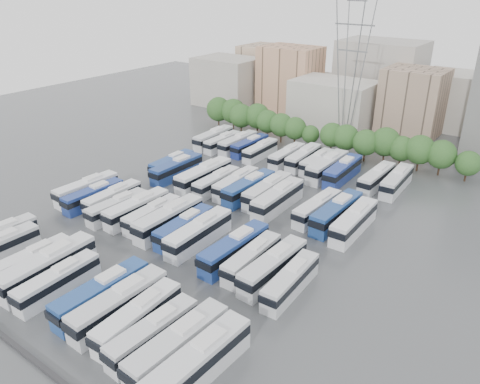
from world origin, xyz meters
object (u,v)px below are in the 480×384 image
Objects in this scene: bus_r0_s4 at (32,260)px; bus_r2_s4 at (204,175)px; bus_r0_s12 at (178,345)px; bus_r1_s3 at (117,207)px; bus_r3_s6 at (287,156)px; bus_r1_s13 at (291,281)px; bus_r0_s10 at (138,317)px; bus_r2_s13 at (354,221)px; bus_r1_s12 at (273,266)px; bus_r3_s7 at (303,158)px; bus_r1_s8 at (199,233)px; bus_r2_s5 at (217,182)px; bus_r1_s2 at (113,198)px; bus_r3_s2 at (238,143)px; bus_r0_s6 at (58,281)px; bus_r1_s0 at (87,189)px; bus_r1_s5 at (152,214)px; bus_r0_s11 at (153,333)px; bus_r0_s5 at (48,267)px; bus_r3_s12 at (377,178)px; bus_r0_s13 at (198,362)px; bus_r1_s1 at (93,196)px; bus_r2_s8 at (267,191)px; bus_r3_s4 at (260,150)px; bus_r1_s11 at (252,258)px; bus_r2_s6 at (236,183)px; electricity_pylon at (351,62)px; bus_r2_s1 at (172,163)px; bus_r2_s12 at (337,212)px; bus_r3_s10 at (343,171)px; bus_r3_s3 at (250,146)px; bus_r2_s7 at (249,188)px; bus_r3_s0 at (213,138)px; bus_r1_s10 at (234,248)px; bus_r3_s9 at (327,166)px; bus_r0_s9 at (119,304)px; bus_r3_s1 at (222,142)px; bus_r2_s9 at (278,199)px; bus_r1_s4 at (137,209)px; bus_r1_s7 at (184,227)px; bus_r3_s13 at (397,181)px.

bus_r0_s4 is 0.84× the size of bus_r2_s4.
bus_r1_s3 is (-29.92, 17.24, -0.27)m from bus_r0_s12.
bus_r1_s13 is at bearing -58.48° from bus_r3_s6.
bus_r0_s10 is 0.95× the size of bus_r2_s13.
bus_r3_s7 is at bearing 115.59° from bus_r1_s12.
bus_r1_s8 is 1.13× the size of bus_r2_s5.
bus_r1_s2 is 35.51m from bus_r3_s2.
bus_r1_s3 is (-10.20, 17.95, -0.06)m from bus_r0_s6.
bus_r1_s5 is at bearing 3.35° from bus_r1_s0.
bus_r2_s13 reaches higher than bus_r0_s11.
bus_r3_s7 is at bearing 72.88° from bus_r1_s3.
bus_r0_s5 is 1.15× the size of bus_r3_s12.
bus_r1_s0 is at bearing 158.24° from bus_r0_s13.
bus_r1_s1 reaches higher than bus_r2_s5.
bus_r2_s8 is at bearing 7.04° from bus_r2_s4.
bus_r3_s2 reaches higher than bus_r3_s6.
bus_r1_s5 is 1.02× the size of bus_r3_s4.
bus_r1_s8 reaches higher than bus_r1_s11.
bus_r3_s4 is (-22.92, 53.88, -0.10)m from bus_r0_s11.
bus_r2_s6 is (6.72, 1.14, -0.27)m from bus_r2_s4.
bus_r0_s13 is (19.48, -74.40, -16.62)m from electricity_pylon.
bus_r2_s6 is at bearing 24.57° from bus_r2_s5.
bus_r2_s1 is (-16.58, 37.37, -0.06)m from bus_r0_s6.
bus_r0_s13 is 37.06m from bus_r2_s12.
bus_r0_s5 is 1.22× the size of bus_r1_s2.
bus_r1_s13 is at bearing 29.48° from bus_r0_s4.
bus_r3_s12 is at bearing 5.31° from bus_r3_s10.
bus_r0_s11 is at bearing -79.38° from bus_r3_s7.
bus_r0_s6 reaches higher than bus_r3_s4.
bus_r0_s13 reaches higher than bus_r3_s10.
bus_r3_s3 is at bearing 92.44° from bus_r1_s3.
bus_r2_s7 is 1.05× the size of bus_r3_s7.
bus_r3_s0 is 1.08× the size of bus_r3_s6.
bus_r3_s9 is (-3.52, 34.95, 0.07)m from bus_r1_s10.
bus_r0_s9 is 58.83m from bus_r3_s1.
bus_r0_s12 is 44.15m from bus_r2_s4.
bus_r0_s13 is (9.86, -1.15, 0.19)m from bus_r0_s10.
bus_r1_s2 is 28.09m from bus_r2_s9.
bus_r1_s7 is at bearing 2.04° from bus_r1_s4.
bus_r0_s11 is 38.25m from bus_r2_s8.
bus_r3_s10 reaches higher than bus_r3_s0.
bus_r2_s4 reaches higher than bus_r3_s0.
bus_r0_s13 is 55.18m from bus_r3_s13.
bus_r2_s5 is at bearing 71.51° from bus_r1_s3.
bus_r0_s6 is at bearing -99.87° from bus_r3_s9.
bus_r2_s5 is (3.41, -0.40, -0.33)m from bus_r2_s4.
bus_r3_s10 is at bearing -3.05° from bus_r3_s2.
bus_r1_s12 is (23.46, -1.11, 0.22)m from bus_r1_s5.
electricity_pylon is 2.64× the size of bus_r1_s10.
bus_r2_s1 is 0.86× the size of bus_r2_s9.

